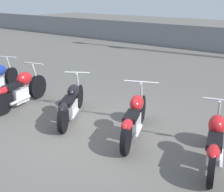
{
  "coord_description": "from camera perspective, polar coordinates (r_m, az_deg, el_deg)",
  "views": [
    {
      "loc": [
        3.98,
        -4.46,
        2.79
      ],
      "look_at": [
        0.0,
        0.61,
        0.65
      ],
      "focal_mm": 50.0,
      "sensor_mm": 36.0,
      "label": 1
    }
  ],
  "objects": [
    {
      "name": "motorcycle_slot_1",
      "position": [
        8.28,
        -16.43,
        1.16
      ],
      "size": [
        0.73,
        1.97,
        1.02
      ],
      "rotation": [
        0.0,
        0.0,
        0.24
      ],
      "color": "black",
      "rests_on": "ground_plane"
    },
    {
      "name": "ground_plane",
      "position": [
        6.6,
        -3.29,
        -6.69
      ],
      "size": [
        60.0,
        60.0,
        0.0
      ],
      "primitive_type": "plane",
      "color": "#5B5954"
    },
    {
      "name": "motorcycle_slot_4",
      "position": [
        5.55,
        18.33,
        -7.93
      ],
      "size": [
        0.83,
        1.95,
        0.97
      ],
      "rotation": [
        0.0,
        0.0,
        0.31
      ],
      "color": "black",
      "rests_on": "ground_plane"
    },
    {
      "name": "motorcycle_slot_2",
      "position": [
        7.17,
        -7.49,
        -1.28
      ],
      "size": [
        1.21,
        1.85,
        0.96
      ],
      "rotation": [
        0.0,
        0.0,
        0.55
      ],
      "color": "black",
      "rests_on": "ground_plane"
    },
    {
      "name": "motorcycle_slot_3",
      "position": [
        6.26,
        4.12,
        -3.9
      ],
      "size": [
        1.09,
        2.04,
        0.98
      ],
      "rotation": [
        0.0,
        0.0,
        0.4
      ],
      "color": "black",
      "rests_on": "ground_plane"
    }
  ]
}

